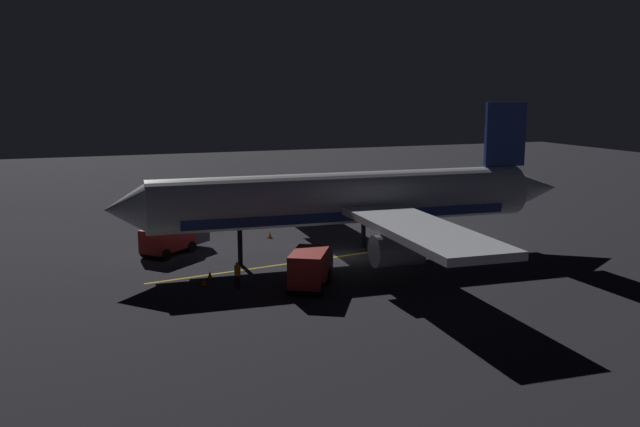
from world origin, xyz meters
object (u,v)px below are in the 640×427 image
Objects in this scene: catering_truck at (311,267)px; ground_crew_worker at (237,275)px; airliner at (352,200)px; baggage_truck at (174,238)px; traffic_cone_near_right at (270,235)px; traffic_cone_near_left at (204,282)px; traffic_cone_under_wing at (210,275)px.

ground_crew_worker is at bearing 74.04° from catering_truck.
airliner is at bearing -40.99° from catering_truck.
airliner reaches higher than catering_truck.
baggage_truck is 10.84× the size of traffic_cone_near_right.
airliner is 12.10m from ground_crew_worker.
ground_crew_worker is 2.39m from traffic_cone_near_left.
ground_crew_worker is at bearing 117.21° from airliner.
traffic_cone_near_left and traffic_cone_under_wing have the same top height.
traffic_cone_under_wing is at bearing 23.50° from ground_crew_worker.
traffic_cone_near_left is at bearing 155.84° from traffic_cone_under_wing.
catering_truck reaches higher than traffic_cone_under_wing.
traffic_cone_under_wing is (-8.30, -1.11, -0.92)m from baggage_truck.
ground_crew_worker is 15.21m from traffic_cone_near_right.
traffic_cone_near_right is at bearing 25.22° from airliner.
traffic_cone_under_wing is (1.57, -0.70, 0.00)m from traffic_cone_near_left.
airliner reaches higher than traffic_cone_under_wing.
airliner reaches higher than ground_crew_worker.
ground_crew_worker is 3.15m from traffic_cone_under_wing.
traffic_cone_near_left is at bearing -177.64° from baggage_truck.
traffic_cone_under_wing is at bearing 102.11° from airliner.
traffic_cone_under_wing is (-2.48, 11.54, -4.12)m from airliner.
catering_truck is at bearing -105.96° from ground_crew_worker.
traffic_cone_under_wing is (-11.01, 7.52, 0.00)m from traffic_cone_near_right.
ground_crew_worker is 3.16× the size of traffic_cone_near_left.
airliner reaches higher than baggage_truck.
ground_crew_worker is at bearing -156.50° from traffic_cone_under_wing.
catering_truck is 15.28m from traffic_cone_near_right.
ground_crew_worker reaches higher than traffic_cone_near_right.
baggage_truck is at bearing 29.07° from catering_truck.
baggage_truck is 10.84× the size of traffic_cone_under_wing.
baggage_truck is (5.82, 12.65, -3.20)m from airliner.
catering_truck is 7.19m from traffic_cone_under_wing.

